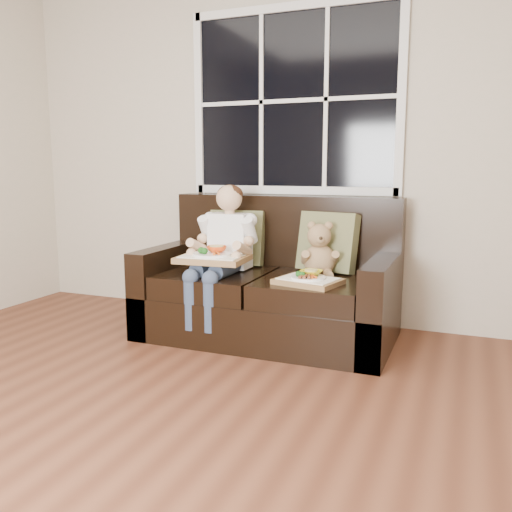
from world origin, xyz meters
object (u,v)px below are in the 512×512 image
at_px(teddy_bear, 319,253).
at_px(tray_left, 213,257).
at_px(loveseat, 271,291).
at_px(child, 224,242).
at_px(tray_right, 308,279).

relative_size(teddy_bear, tray_left, 0.80).
xyz_separation_m(loveseat, teddy_bear, (0.34, 0.00, 0.29)).
relative_size(child, tray_right, 2.11).
distance_m(loveseat, tray_right, 0.49).
height_order(loveseat, child, child).
distance_m(child, tray_left, 0.18).
relative_size(loveseat, teddy_bear, 4.50).
bearing_deg(tray_left, loveseat, 38.00).
xyz_separation_m(tray_left, tray_right, (0.67, -0.01, -0.10)).
bearing_deg(tray_left, teddy_bear, 19.32).
bearing_deg(tray_right, child, 178.72).
relative_size(child, teddy_bear, 2.43).
distance_m(loveseat, teddy_bear, 0.45).
xyz_separation_m(loveseat, tray_right, (0.36, -0.29, 0.17)).
bearing_deg(tray_right, teddy_bear, 106.18).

